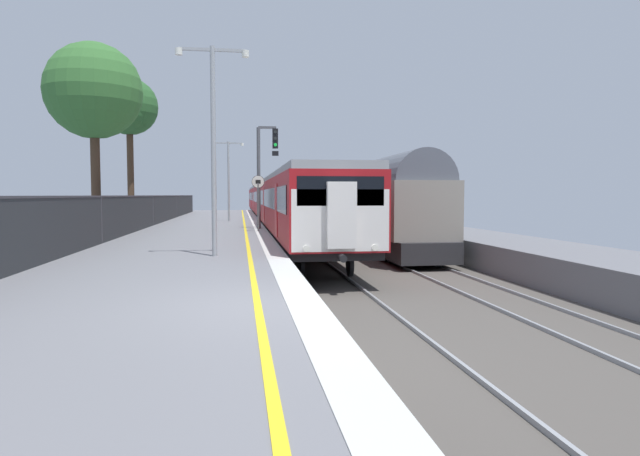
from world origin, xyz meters
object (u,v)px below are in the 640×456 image
object	(u,v)px
platform_lamp_mid	(213,134)
platform_lamp_far	(229,174)
commuter_train_at_platform	(272,200)
background_tree_centre	(94,95)
freight_train_adjacent_track	(314,199)
background_tree_left	(129,109)
speed_limit_sign	(258,196)
signal_gantry	(264,165)

from	to	relation	value
platform_lamp_mid	platform_lamp_far	size ratio (longest dim) A/B	1.12
commuter_train_at_platform	platform_lamp_mid	xyz separation A→B (m)	(-3.41, -30.88, 2.14)
platform_lamp_far	background_tree_centre	distance (m)	12.49
commuter_train_at_platform	platform_lamp_mid	size ratio (longest dim) A/B	11.09
platform_lamp_mid	platform_lamp_far	world-z (taller)	platform_lamp_mid
freight_train_adjacent_track	background_tree_left	distance (m)	21.94
background_tree_centre	background_tree_left	bearing A→B (deg)	88.39
freight_train_adjacent_track	speed_limit_sign	size ratio (longest dim) A/B	23.69
commuter_train_at_platform	background_tree_centre	bearing A→B (deg)	-113.65
speed_limit_sign	platform_lamp_mid	xyz separation A→B (m)	(-1.57, -10.43, 1.73)
platform_lamp_far	background_tree_left	bearing A→B (deg)	-144.39
commuter_train_at_platform	platform_lamp_far	size ratio (longest dim) A/B	12.36
freight_train_adjacent_track	platform_lamp_far	size ratio (longest dim) A/B	12.00
signal_gantry	speed_limit_sign	xyz separation A→B (m)	(-0.37, -2.09, -1.55)
commuter_train_at_platform	freight_train_adjacent_track	bearing A→B (deg)	38.11
signal_gantry	platform_lamp_mid	size ratio (longest dim) A/B	0.90
platform_lamp_far	signal_gantry	bearing A→B (deg)	-77.03
platform_lamp_mid	background_tree_left	distance (m)	18.15
platform_lamp_far	background_tree_centre	world-z (taller)	background_tree_centre
commuter_train_at_platform	signal_gantry	world-z (taller)	signal_gantry
commuter_train_at_platform	speed_limit_sign	bearing A→B (deg)	-95.16
background_tree_centre	commuter_train_at_platform	bearing A→B (deg)	66.35
commuter_train_at_platform	background_tree_left	size ratio (longest dim) A/B	7.70
speed_limit_sign	platform_lamp_far	world-z (taller)	platform_lamp_far
freight_train_adjacent_track	speed_limit_sign	bearing A→B (deg)	-103.93
commuter_train_at_platform	speed_limit_sign	xyz separation A→B (m)	(-1.85, -20.45, 0.41)
signal_gantry	background_tree_centre	size ratio (longest dim) A/B	0.62
platform_lamp_far	background_tree_left	world-z (taller)	background_tree_left
signal_gantry	background_tree_left	bearing A→B (deg)	148.62
freight_train_adjacent_track	platform_lamp_far	xyz separation A→B (m)	(-7.42, -13.09, 1.72)
freight_train_adjacent_track	platform_lamp_mid	distance (m)	34.88
background_tree_centre	platform_lamp_mid	bearing A→B (deg)	-61.09
freight_train_adjacent_track	background_tree_centre	distance (m)	27.57
signal_gantry	background_tree_centre	world-z (taller)	background_tree_centre
platform_lamp_far	background_tree_left	distance (m)	7.55
background_tree_left	background_tree_centre	xyz separation A→B (m)	(-0.19, -6.82, -0.43)
signal_gantry	commuter_train_at_platform	bearing A→B (deg)	85.39
freight_train_adjacent_track	background_tree_centre	size ratio (longest dim) A/B	7.40
speed_limit_sign	commuter_train_at_platform	bearing A→B (deg)	84.84
platform_lamp_far	background_tree_centre	bearing A→B (deg)	-117.75
platform_lamp_mid	background_tree_centre	world-z (taller)	background_tree_centre
platform_lamp_mid	background_tree_left	bearing A→B (deg)	107.74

